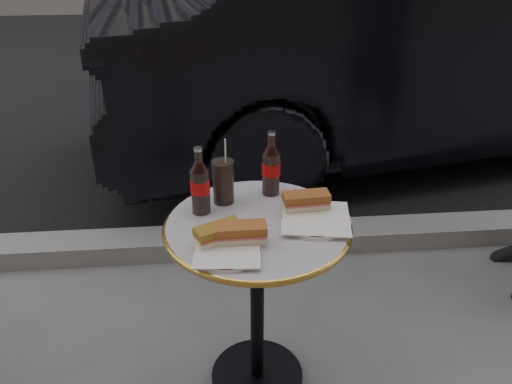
{
  "coord_description": "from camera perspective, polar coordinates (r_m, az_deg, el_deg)",
  "views": [
    {
      "loc": [
        -0.13,
        -1.39,
        1.61
      ],
      "look_at": [
        0.0,
        0.05,
        0.82
      ],
      "focal_mm": 35.0,
      "sensor_mm": 36.0,
      "label": 1
    }
  ],
  "objects": [
    {
      "name": "plate_right",
      "position": [
        1.66,
        6.82,
        -3.19
      ],
      "size": [
        0.3,
        0.3,
        0.01
      ],
      "primitive_type": "cylinder",
      "rotation": [
        0.0,
        0.0,
        -0.34
      ],
      "color": "white",
      "rests_on": "bistro_table"
    },
    {
      "name": "curb",
      "position": [
        2.77,
        -1.55,
        -5.62
      ],
      "size": [
        40.0,
        0.2,
        0.12
      ],
      "primitive_type": "cube",
      "color": "gray",
      "rests_on": "ground"
    },
    {
      "name": "ground",
      "position": [
        2.12,
        0.13,
        -20.5
      ],
      "size": [
        80.0,
        80.0,
        0.0
      ],
      "primitive_type": "plane",
      "color": "slate",
      "rests_on": "ground"
    },
    {
      "name": "bistro_table",
      "position": [
        1.86,
        0.14,
        -13.1
      ],
      "size": [
        0.62,
        0.62,
        0.73
      ],
      "primitive_type": null,
      "color": "#BAB2C4",
      "rests_on": "ground"
    },
    {
      "name": "plate_left",
      "position": [
        1.5,
        -3.28,
        -6.78
      ],
      "size": [
        0.25,
        0.25,
        0.01
      ],
      "primitive_type": "cylinder",
      "rotation": [
        0.0,
        0.0,
        -0.25
      ],
      "color": "white",
      "rests_on": "bistro_table"
    },
    {
      "name": "sandwich_right",
      "position": [
        1.69,
        5.74,
        -1.08
      ],
      "size": [
        0.16,
        0.08,
        0.05
      ],
      "primitive_type": "cube",
      "rotation": [
        0.0,
        0.0,
        0.07
      ],
      "color": "#944F25",
      "rests_on": "plate_right"
    },
    {
      "name": "parked_car",
      "position": [
        4.04,
        18.61,
        15.55
      ],
      "size": [
        2.58,
        5.04,
        1.58
      ],
      "primitive_type": "imported",
      "rotation": [
        0.0,
        0.0,
        1.77
      ],
      "color": "black",
      "rests_on": "ground"
    },
    {
      "name": "cola_glass",
      "position": [
        1.73,
        -3.77,
        1.2
      ],
      "size": [
        0.09,
        0.09,
        0.16
      ],
      "primitive_type": "cylinder",
      "rotation": [
        0.0,
        0.0,
        -0.12
      ],
      "color": "black",
      "rests_on": "bistro_table"
    },
    {
      "name": "cola_bottle_left",
      "position": [
        1.65,
        -6.45,
        1.31
      ],
      "size": [
        0.09,
        0.09,
        0.24
      ],
      "primitive_type": null,
      "rotation": [
        0.0,
        0.0,
        -0.44
      ],
      "color": "black",
      "rests_on": "bistro_table"
    },
    {
      "name": "cola_bottle_right",
      "position": [
        1.76,
        1.75,
        3.32
      ],
      "size": [
        0.08,
        0.08,
        0.24
      ],
      "primitive_type": null,
      "rotation": [
        0.0,
        0.0,
        0.13
      ],
      "color": "black",
      "rests_on": "bistro_table"
    },
    {
      "name": "asphalt_road",
      "position": [
        6.58,
        -3.91,
        14.44
      ],
      "size": [
        40.0,
        8.0,
        0.0
      ],
      "primitive_type": "cube",
      "color": "black",
      "rests_on": "ground"
    },
    {
      "name": "sandwich_left_b",
      "position": [
        1.52,
        -1.72,
        -4.75
      ],
      "size": [
        0.16,
        0.07,
        0.05
      ],
      "primitive_type": "cube",
      "rotation": [
        0.0,
        0.0,
        0.01
      ],
      "color": "#A25729",
      "rests_on": "plate_left"
    },
    {
      "name": "sandwich_left_a",
      "position": [
        1.53,
        -4.3,
        -4.75
      ],
      "size": [
        0.16,
        0.13,
        0.05
      ],
      "primitive_type": "cube",
      "rotation": [
        0.0,
        0.0,
        0.45
      ],
      "color": "olive",
      "rests_on": "plate_left"
    }
  ]
}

